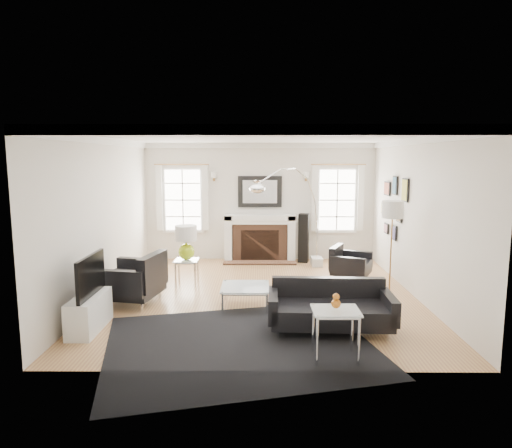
{
  "coord_description": "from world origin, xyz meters",
  "views": [
    {
      "loc": [
        -0.02,
        -7.95,
        2.43
      ],
      "look_at": [
        -0.08,
        0.3,
        1.25
      ],
      "focal_mm": 32.0,
      "sensor_mm": 36.0,
      "label": 1
    }
  ],
  "objects_px": {
    "sofa": "(330,308)",
    "armchair_right": "(349,264)",
    "coffee_table": "(245,288)",
    "fireplace": "(260,238)",
    "gourd_lamp": "(186,240)",
    "armchair_left": "(134,280)",
    "arc_floor_lamp": "(289,214)"
  },
  "relations": [
    {
      "from": "fireplace",
      "to": "coffee_table",
      "type": "relative_size",
      "value": 2.16
    },
    {
      "from": "armchair_right",
      "to": "coffee_table",
      "type": "bearing_deg",
      "value": -138.97
    },
    {
      "from": "fireplace",
      "to": "armchair_right",
      "type": "xyz_separation_m",
      "value": [
        1.81,
        -1.66,
        -0.24
      ]
    },
    {
      "from": "fireplace",
      "to": "gourd_lamp",
      "type": "xyz_separation_m",
      "value": [
        -1.42,
        -2.13,
        0.34
      ]
    },
    {
      "from": "armchair_right",
      "to": "fireplace",
      "type": "bearing_deg",
      "value": 137.47
    },
    {
      "from": "gourd_lamp",
      "to": "arc_floor_lamp",
      "type": "distance_m",
      "value": 2.32
    },
    {
      "from": "fireplace",
      "to": "coffee_table",
      "type": "height_order",
      "value": "fireplace"
    },
    {
      "from": "coffee_table",
      "to": "gourd_lamp",
      "type": "xyz_separation_m",
      "value": [
        -1.17,
        1.32,
        0.56
      ]
    },
    {
      "from": "fireplace",
      "to": "gourd_lamp",
      "type": "bearing_deg",
      "value": -123.68
    },
    {
      "from": "armchair_left",
      "to": "arc_floor_lamp",
      "type": "xyz_separation_m",
      "value": [
        2.75,
        2.17,
        0.87
      ]
    },
    {
      "from": "sofa",
      "to": "arc_floor_lamp",
      "type": "distance_m",
      "value": 3.51
    },
    {
      "from": "sofa",
      "to": "armchair_right",
      "type": "relative_size",
      "value": 1.73
    },
    {
      "from": "coffee_table",
      "to": "arc_floor_lamp",
      "type": "xyz_separation_m",
      "value": [
        0.87,
        2.35,
        0.94
      ]
    },
    {
      "from": "sofa",
      "to": "coffee_table",
      "type": "height_order",
      "value": "sofa"
    },
    {
      "from": "armchair_right",
      "to": "gourd_lamp",
      "type": "xyz_separation_m",
      "value": [
        -3.23,
        -0.47,
        0.58
      ]
    },
    {
      "from": "armchair_left",
      "to": "armchair_right",
      "type": "xyz_separation_m",
      "value": [
        3.94,
        1.61,
        -0.09
      ]
    },
    {
      "from": "sofa",
      "to": "coffee_table",
      "type": "relative_size",
      "value": 2.27
    },
    {
      "from": "coffee_table",
      "to": "gourd_lamp",
      "type": "relative_size",
      "value": 1.18
    },
    {
      "from": "gourd_lamp",
      "to": "arc_floor_lamp",
      "type": "bearing_deg",
      "value": 26.76
    },
    {
      "from": "sofa",
      "to": "armchair_right",
      "type": "bearing_deg",
      "value": 73.81
    },
    {
      "from": "gourd_lamp",
      "to": "armchair_right",
      "type": "bearing_deg",
      "value": 8.32
    },
    {
      "from": "coffee_table",
      "to": "gourd_lamp",
      "type": "height_order",
      "value": "gourd_lamp"
    },
    {
      "from": "fireplace",
      "to": "gourd_lamp",
      "type": "relative_size",
      "value": 2.55
    },
    {
      "from": "fireplace",
      "to": "sofa",
      "type": "relative_size",
      "value": 0.95
    },
    {
      "from": "gourd_lamp",
      "to": "fireplace",
      "type": "bearing_deg",
      "value": 56.32
    },
    {
      "from": "armchair_right",
      "to": "coffee_table",
      "type": "distance_m",
      "value": 2.73
    },
    {
      "from": "armchair_left",
      "to": "armchair_right",
      "type": "distance_m",
      "value": 4.26
    },
    {
      "from": "armchair_left",
      "to": "fireplace",
      "type": "bearing_deg",
      "value": 56.92
    },
    {
      "from": "arc_floor_lamp",
      "to": "armchair_right",
      "type": "bearing_deg",
      "value": -25.18
    },
    {
      "from": "fireplace",
      "to": "armchair_left",
      "type": "distance_m",
      "value": 3.9
    },
    {
      "from": "fireplace",
      "to": "armchair_right",
      "type": "relative_size",
      "value": 1.64
    },
    {
      "from": "armchair_left",
      "to": "coffee_table",
      "type": "height_order",
      "value": "armchair_left"
    }
  ]
}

